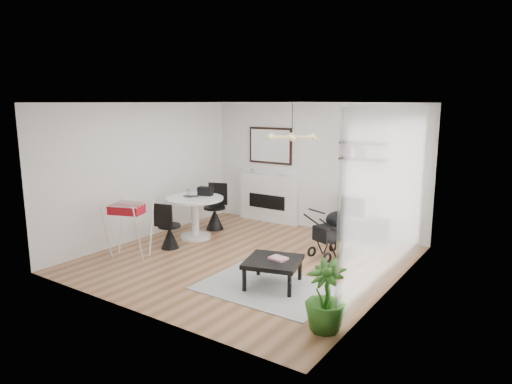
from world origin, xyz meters
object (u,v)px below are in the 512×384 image
Objects in this scene: drying_rack at (129,228)px; potted_plant at (326,296)px; fireplace at (269,192)px; coffee_table at (273,262)px; stroller at (333,235)px; dining_table at (195,211)px; crt_tv at (357,205)px; tv_console at (357,228)px.

drying_rack is 1.12× the size of potted_plant.
coffee_table is (2.12, -3.19, -0.31)m from fireplace.
dining_table is at bearing -147.37° from stroller.
dining_table is 1.53m from drying_rack.
drying_rack is at bearing -101.40° from fireplace.
fireplace reaches higher than stroller.
crt_tv reaches higher than potted_plant.
fireplace is 2.27m from tv_console.
crt_tv reaches higher than stroller.
fireplace reaches higher than coffee_table.
drying_rack is at bearing -174.14° from coffee_table.
potted_plant is (3.35, -3.99, -0.25)m from fireplace.
coffee_table is at bearing -73.25° from stroller.
coffee_table is 1.47m from potted_plant.
crt_tv is at bearing 106.67° from potted_plant.
drying_rack reaches higher than potted_plant.
dining_table is 2.83m from stroller.
fireplace is at bearing 130.05° from potted_plant.
potted_plant is at bearing -32.85° from coffee_table.
tv_console is 1.20× the size of coffee_table.
stroller is (0.05, -1.30, 0.17)m from tv_console.
fireplace is 2.20× the size of drying_rack.
dining_table is at bearing -146.18° from tv_console.
crt_tv is 0.58× the size of coffee_table.
coffee_table is (2.62, -1.23, -0.18)m from dining_table.
tv_console is 1.33× the size of potted_plant.
potted_plant is (4.05, -0.51, -0.08)m from drying_rack.
potted_plant is (1.23, -0.80, 0.07)m from coffee_table.
fireplace is 2.03m from dining_table.
crt_tv is at bearing -3.65° from fireplace.
coffee_table is (2.82, 0.29, -0.15)m from drying_rack.
coffee_table is at bearing 147.15° from potted_plant.
stroller reaches higher than coffee_table.
fireplace is at bearing 176.35° from crt_tv.
coffee_table is 1.11× the size of potted_plant.
tv_console is at bearing -3.53° from fireplace.
dining_table is at bearing -104.42° from fireplace.
tv_console is 1.01× the size of dining_table.
tv_console is 4.02m from potted_plant.
fireplace is 3.82× the size of crt_tv.
stroller is at bearing 15.09° from drying_rack.
dining_table is (-2.72, -1.83, 0.34)m from tv_console.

